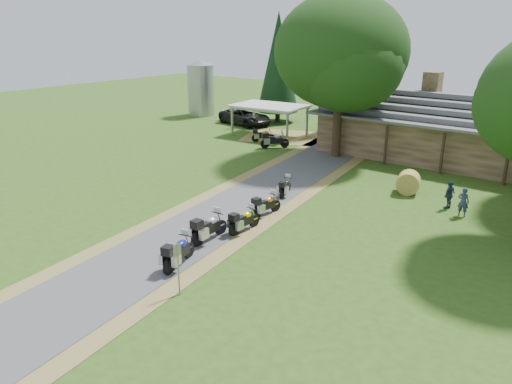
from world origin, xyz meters
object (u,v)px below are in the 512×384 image
Objects in this scene: motorcycle_row_a at (179,250)px; motorcycle_row_e at (285,186)px; car_white_sedan at (236,114)px; motorcycle_carport_b at (275,139)px; motorcycle_row_c at (244,219)px; motorcycle_row_d at (266,204)px; car_dark_suv at (245,112)px; motorcycle_row_b at (209,226)px; silo at (201,88)px; hay_bale at (408,182)px; motorcycle_carport_a at (263,135)px; lodge at (464,128)px; carport at (269,120)px.

motorcycle_row_e is (-1.63, 10.26, -0.13)m from motorcycle_row_a.
motorcycle_carport_b is (9.62, -6.65, -0.19)m from car_white_sedan.
motorcycle_row_d is at bearing 14.08° from motorcycle_row_c.
motorcycle_row_d is (16.55, -18.80, -0.59)m from car_dark_suv.
motorcycle_row_b is at bearing 168.52° from motorcycle_row_e.
silo is 28.58m from motorcycle_row_e.
motorcycle_row_a reaches higher than hay_bale.
motorcycle_row_b is at bearing 0.45° from motorcycle_row_a.
car_dark_suv is 7.87m from motorcycle_carport_a.
car_dark_suv is 25.05m from motorcycle_row_d.
motorcycle_row_b is at bearing -111.02° from hay_bale.
motorcycle_carport_b is (-7.36, 9.22, 0.15)m from motorcycle_row_e.
motorcycle_carport_a is (-10.50, 13.80, -0.02)m from motorcycle_row_d.
motorcycle_row_b is at bearing -102.61° from lodge.
hay_bale is (28.51, -12.16, -2.27)m from silo.
motorcycle_row_a is (-4.19, -24.79, -1.75)m from lodge.
silo is 7.71m from car_dark_suv.
hay_bale is at bearing -18.24° from motorcycle_row_c.
lodge is 15.92m from motorcycle_carport_a.
motorcycle_row_d is at bearing -40.24° from silo.
motorcycle_row_c is at bearing -42.91° from silo.
motorcycle_row_d is 17.34m from motorcycle_carport_a.
silo is at bearing 105.87° from motorcycle_carport_b.
motorcycle_row_b is 7.62m from motorcycle_row_e.
car_dark_suv reaches higher than motorcycle_row_e.
motorcycle_carport_b is at bearing 33.80° from motorcycle_row_c.
motorcycle_carport_b is at bearing -117.23° from car_dark_suv.
motorcycle_carport_a is at bearing -119.27° from car_dark_suv.
motorcycle_row_c is at bearing -99.58° from motorcycle_carport_a.
lodge is at bearing -25.77° from motorcycle_carport_b.
silo reaches higher than motorcycle_row_a.
motorcycle_row_e is (-5.82, -14.53, -1.88)m from lodge.
lodge is at bearing 0.95° from carport.
hay_bale reaches higher than motorcycle_row_d.
motorcycle_row_e is 7.38m from hay_bale.
carport is at bearing 153.41° from hay_bale.
silo reaches higher than car_white_sedan.
motorcycle_row_a reaches higher than motorcycle_row_e.
motorcycle_row_c reaches higher than motorcycle_row_e.
motorcycle_carport_a is (-11.11, 20.75, -0.09)m from motorcycle_row_a.
motorcycle_row_d is 1.38× the size of hay_bale.
motorcycle_row_c is at bearing -13.61° from motorcycle_row_a.
car_white_sedan is at bearing 51.12° from motorcycle_row_d.
motorcycle_carport_b is at bearing -108.92° from car_white_sedan.
carport is (12.30, -4.05, -1.56)m from silo.
motorcycle_row_c reaches higher than motorcycle_carport_a.
motorcycle_row_c is at bearing -111.41° from hay_bale.
hay_bale is (21.14, -10.72, -0.56)m from car_dark_suv.
carport reaches higher than motorcycle_row_d.
motorcycle_row_d is at bearing -105.03° from lodge.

